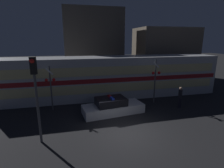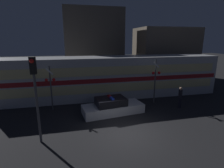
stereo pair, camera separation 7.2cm
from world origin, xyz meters
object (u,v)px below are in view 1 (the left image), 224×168
object	(u,v)px
traffic_light_corner	(35,86)
police_car	(113,107)
pedestrian	(180,97)
train	(111,77)
crossing_signal_near	(155,78)

from	to	relation	value
traffic_light_corner	police_car	bearing A→B (deg)	32.50
police_car	traffic_light_corner	distance (m)	6.51
pedestrian	traffic_light_corner	xyz separation A→B (m)	(-10.84, -2.94, 2.42)
police_car	pedestrian	size ratio (longest dim) A/B	2.70
police_car	pedestrian	distance (m)	5.92
train	police_car	world-z (taller)	train
police_car	traffic_light_corner	size ratio (longest dim) A/B	1.03
train	pedestrian	world-z (taller)	train
pedestrian	crossing_signal_near	xyz separation A→B (m)	(-1.54, 1.69, 1.43)
train	crossing_signal_near	xyz separation A→B (m)	(3.48, -2.87, 0.33)
crossing_signal_near	train	bearing A→B (deg)	140.44
police_car	crossing_signal_near	size ratio (longest dim) A/B	1.24
train	crossing_signal_near	world-z (taller)	train
train	crossing_signal_near	bearing A→B (deg)	-39.56
pedestrian	crossing_signal_near	bearing A→B (deg)	132.43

